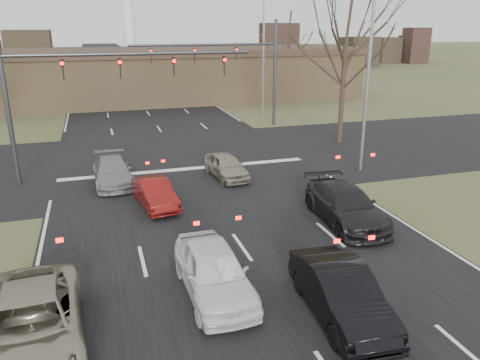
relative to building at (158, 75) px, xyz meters
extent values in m
plane|color=#404A27|center=(-2.00, -38.00, -2.67)|extent=(360.00, 360.00, 0.00)
cube|color=black|center=(-2.00, 22.00, -2.66)|extent=(14.00, 300.00, 0.02)
cube|color=black|center=(-2.00, -23.00, -2.65)|extent=(200.00, 14.00, 0.02)
cube|color=olive|center=(0.00, 0.00, -0.37)|extent=(42.00, 10.00, 4.60)
cube|color=#38281E|center=(0.00, 0.00, 2.28)|extent=(42.40, 10.40, 0.70)
cylinder|color=#383A3D|center=(-10.50, -25.00, 1.33)|extent=(0.24, 0.24, 8.00)
cylinder|color=#383A3D|center=(-4.50, -25.00, 3.53)|extent=(12.00, 0.18, 0.18)
imported|color=black|center=(-7.83, -25.00, 2.83)|extent=(0.16, 0.20, 1.00)
imported|color=black|center=(-5.17, -25.00, 2.83)|extent=(0.16, 0.20, 1.00)
imported|color=black|center=(-2.50, -25.00, 2.83)|extent=(0.16, 0.20, 1.00)
imported|color=black|center=(0.17, -25.00, 2.83)|extent=(0.16, 0.20, 1.00)
cylinder|color=#383A3D|center=(7.00, -15.00, 1.33)|extent=(0.24, 0.24, 8.00)
cylinder|color=#383A3D|center=(1.50, -15.00, 3.53)|extent=(11.00, 0.18, 0.18)
imported|color=black|center=(3.86, -15.00, 2.83)|extent=(0.16, 0.20, 1.00)
imported|color=black|center=(0.71, -15.00, 2.83)|extent=(0.16, 0.20, 1.00)
imported|color=black|center=(-2.43, -15.00, 2.83)|extent=(0.16, 0.20, 1.00)
cylinder|color=gray|center=(7.00, -28.00, 2.33)|extent=(0.18, 0.18, 10.00)
cylinder|color=gray|center=(7.50, -11.00, 2.33)|extent=(0.18, 0.18, 10.00)
cylinder|color=black|center=(9.00, -22.00, 0.50)|extent=(0.32, 0.32, 6.33)
cylinder|color=black|center=(13.00, -3.00, -0.19)|extent=(0.32, 0.32, 4.95)
imported|color=gray|center=(-8.50, -38.81, -1.94)|extent=(2.68, 5.36, 1.46)
imported|color=white|center=(-3.69, -37.62, -1.91)|extent=(1.84, 4.43, 1.50)
imported|color=black|center=(-0.71, -39.74, -1.95)|extent=(1.86, 4.47, 1.44)
imported|color=black|center=(2.65, -34.03, -1.94)|extent=(2.35, 5.10, 1.44)
imported|color=gray|center=(-6.00, -26.29, -2.03)|extent=(1.90, 4.43, 1.27)
imported|color=#64100E|center=(-4.40, -30.03, -2.07)|extent=(1.74, 3.77, 1.20)
imported|color=gray|center=(-0.34, -27.04, -2.04)|extent=(1.86, 3.81, 1.25)
camera|label=1|loc=(-6.55, -49.37, 4.87)|focal=35.00mm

